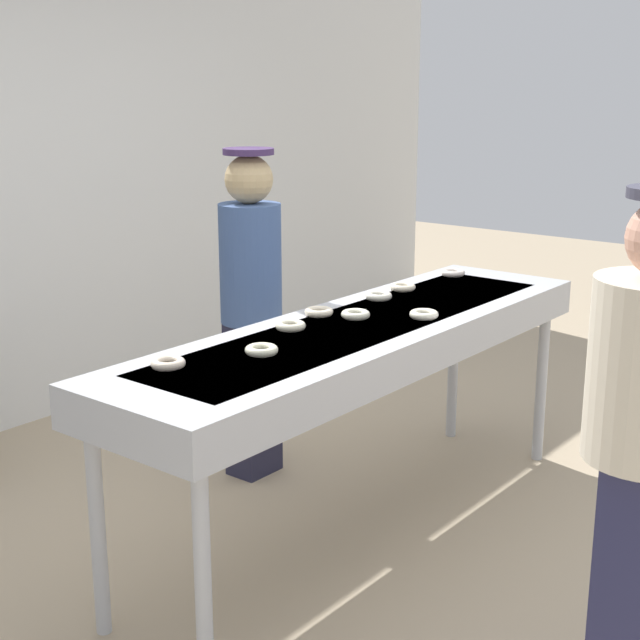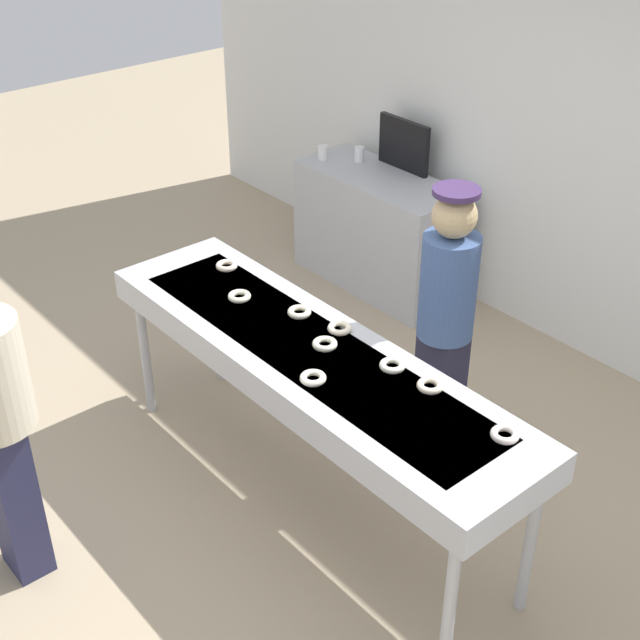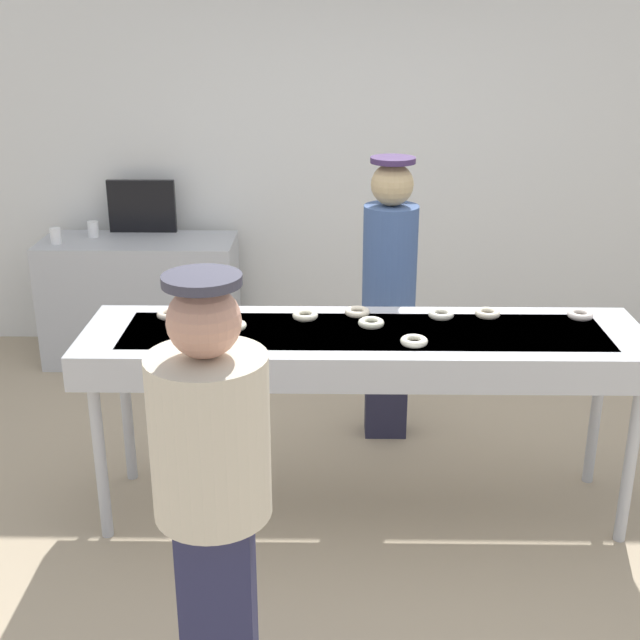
{
  "view_description": "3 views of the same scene",
  "coord_description": "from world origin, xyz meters",
  "px_view_note": "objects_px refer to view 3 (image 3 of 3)",
  "views": [
    {
      "loc": [
        -3.06,
        -2.21,
        1.95
      ],
      "look_at": [
        -0.11,
        0.15,
        0.97
      ],
      "focal_mm": 51.86,
      "sensor_mm": 36.0,
      "label": 1
    },
    {
      "loc": [
        2.79,
        -2.31,
        3.36
      ],
      "look_at": [
        -0.22,
        0.25,
        0.92
      ],
      "focal_mm": 49.67,
      "sensor_mm": 36.0,
      "label": 2
    },
    {
      "loc": [
        -0.16,
        -3.65,
        2.38
      ],
      "look_at": [
        -0.21,
        0.28,
        0.91
      ],
      "focal_mm": 46.82,
      "sensor_mm": 36.0,
      "label": 3
    }
  ],
  "objects_px": {
    "sugar_donut_2": "(170,314)",
    "sugar_donut_6": "(414,341)",
    "fryer_conveyor": "(364,348)",
    "sugar_donut_5": "(580,315)",
    "menu_display": "(142,206)",
    "sugar_donut_8": "(441,314)",
    "worker_baker": "(389,287)",
    "sugar_donut_1": "(233,326)",
    "sugar_donut_4": "(357,312)",
    "prep_counter": "(142,300)",
    "sugar_donut_7": "(487,313)",
    "customer_waiting": "(213,487)",
    "paper_cup_1": "(93,229)",
    "sugar_donut_0": "(305,316)",
    "sugar_donut_3": "(371,323)",
    "paper_cup_0": "(56,236)"
  },
  "relations": [
    {
      "from": "sugar_donut_7",
      "to": "sugar_donut_6",
      "type": "bearing_deg",
      "value": -136.77
    },
    {
      "from": "sugar_donut_8",
      "to": "sugar_donut_7",
      "type": "bearing_deg",
      "value": 4.54
    },
    {
      "from": "sugar_donut_6",
      "to": "menu_display",
      "type": "bearing_deg",
      "value": 126.68
    },
    {
      "from": "sugar_donut_1",
      "to": "sugar_donut_4",
      "type": "bearing_deg",
      "value": 18.54
    },
    {
      "from": "sugar_donut_2",
      "to": "menu_display",
      "type": "xyz_separation_m",
      "value": [
        -0.55,
        1.97,
        0.09
      ]
    },
    {
      "from": "sugar_donut_0",
      "to": "prep_counter",
      "type": "relative_size",
      "value": 0.09
    },
    {
      "from": "sugar_donut_0",
      "to": "sugar_donut_3",
      "type": "distance_m",
      "value": 0.33
    },
    {
      "from": "sugar_donut_4",
      "to": "paper_cup_1",
      "type": "xyz_separation_m",
      "value": [
        -1.8,
        1.78,
        -0.04
      ]
    },
    {
      "from": "sugar_donut_1",
      "to": "prep_counter",
      "type": "distance_m",
      "value": 2.16
    },
    {
      "from": "sugar_donut_7",
      "to": "prep_counter",
      "type": "height_order",
      "value": "sugar_donut_7"
    },
    {
      "from": "sugar_donut_8",
      "to": "menu_display",
      "type": "relative_size",
      "value": 0.26
    },
    {
      "from": "sugar_donut_4",
      "to": "menu_display",
      "type": "relative_size",
      "value": 0.26
    },
    {
      "from": "sugar_donut_8",
      "to": "prep_counter",
      "type": "height_order",
      "value": "sugar_donut_8"
    },
    {
      "from": "prep_counter",
      "to": "menu_display",
      "type": "bearing_deg",
      "value": 90.0
    },
    {
      "from": "sugar_donut_8",
      "to": "worker_baker",
      "type": "distance_m",
      "value": 0.65
    },
    {
      "from": "sugar_donut_7",
      "to": "menu_display",
      "type": "height_order",
      "value": "menu_display"
    },
    {
      "from": "sugar_donut_7",
      "to": "paper_cup_0",
      "type": "height_order",
      "value": "sugar_donut_7"
    },
    {
      "from": "sugar_donut_3",
      "to": "sugar_donut_2",
      "type": "bearing_deg",
      "value": 173.95
    },
    {
      "from": "sugar_donut_3",
      "to": "sugar_donut_8",
      "type": "xyz_separation_m",
      "value": [
        0.35,
        0.12,
        0.0
      ]
    },
    {
      "from": "sugar_donut_1",
      "to": "sugar_donut_5",
      "type": "relative_size",
      "value": 1.0
    },
    {
      "from": "menu_display",
      "to": "sugar_donut_8",
      "type": "bearing_deg",
      "value": -46.06
    },
    {
      "from": "sugar_donut_1",
      "to": "sugar_donut_3",
      "type": "height_order",
      "value": "same"
    },
    {
      "from": "sugar_donut_2",
      "to": "sugar_donut_5",
      "type": "relative_size",
      "value": 1.0
    },
    {
      "from": "fryer_conveyor",
      "to": "menu_display",
      "type": "distance_m",
      "value": 2.62
    },
    {
      "from": "sugar_donut_3",
      "to": "sugar_donut_6",
      "type": "bearing_deg",
      "value": -51.37
    },
    {
      "from": "sugar_donut_6",
      "to": "sugar_donut_7",
      "type": "xyz_separation_m",
      "value": [
        0.39,
        0.37,
        0.0
      ]
    },
    {
      "from": "sugar_donut_5",
      "to": "menu_display",
      "type": "height_order",
      "value": "menu_display"
    },
    {
      "from": "fryer_conveyor",
      "to": "sugar_donut_1",
      "type": "height_order",
      "value": "sugar_donut_1"
    },
    {
      "from": "sugar_donut_0",
      "to": "paper_cup_1",
      "type": "xyz_separation_m",
      "value": [
        -1.54,
        1.84,
        -0.04
      ]
    },
    {
      "from": "fryer_conveyor",
      "to": "sugar_donut_5",
      "type": "bearing_deg",
      "value": 10.24
    },
    {
      "from": "sugar_donut_2",
      "to": "paper_cup_1",
      "type": "height_order",
      "value": "sugar_donut_2"
    },
    {
      "from": "sugar_donut_4",
      "to": "sugar_donut_6",
      "type": "relative_size",
      "value": 1.0
    },
    {
      "from": "customer_waiting",
      "to": "sugar_donut_7",
      "type": "bearing_deg",
      "value": 39.33
    },
    {
      "from": "sugar_donut_2",
      "to": "sugar_donut_6",
      "type": "bearing_deg",
      "value": -15.97
    },
    {
      "from": "sugar_donut_7",
      "to": "customer_waiting",
      "type": "relative_size",
      "value": 0.07
    },
    {
      "from": "paper_cup_0",
      "to": "paper_cup_1",
      "type": "xyz_separation_m",
      "value": [
        0.21,
        0.19,
        0.0
      ]
    },
    {
      "from": "fryer_conveyor",
      "to": "paper_cup_1",
      "type": "xyz_separation_m",
      "value": [
        -1.82,
        2.0,
        0.06
      ]
    },
    {
      "from": "prep_counter",
      "to": "paper_cup_0",
      "type": "bearing_deg",
      "value": -169.11
    },
    {
      "from": "sugar_donut_0",
      "to": "sugar_donut_3",
      "type": "bearing_deg",
      "value": -16.99
    },
    {
      "from": "sugar_donut_7",
      "to": "sugar_donut_5",
      "type": "bearing_deg",
      "value": -1.96
    },
    {
      "from": "sugar_donut_3",
      "to": "paper_cup_0",
      "type": "bearing_deg",
      "value": 139.66
    },
    {
      "from": "sugar_donut_5",
      "to": "customer_waiting",
      "type": "distance_m",
      "value": 2.25
    },
    {
      "from": "fryer_conveyor",
      "to": "customer_waiting",
      "type": "relative_size",
      "value": 1.59
    },
    {
      "from": "paper_cup_1",
      "to": "sugar_donut_6",
      "type": "bearing_deg",
      "value": -46.72
    },
    {
      "from": "sugar_donut_1",
      "to": "paper_cup_0",
      "type": "bearing_deg",
      "value": 128.12
    },
    {
      "from": "prep_counter",
      "to": "sugar_donut_1",
      "type": "bearing_deg",
      "value": -65.04
    },
    {
      "from": "sugar_donut_0",
      "to": "customer_waiting",
      "type": "bearing_deg",
      "value": -98.86
    },
    {
      "from": "sugar_donut_6",
      "to": "paper_cup_0",
      "type": "distance_m",
      "value": 3.0
    },
    {
      "from": "sugar_donut_8",
      "to": "menu_display",
      "type": "xyz_separation_m",
      "value": [
        -1.88,
        1.96,
        0.09
      ]
    },
    {
      "from": "sugar_donut_6",
      "to": "prep_counter",
      "type": "relative_size",
      "value": 0.09
    }
  ]
}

